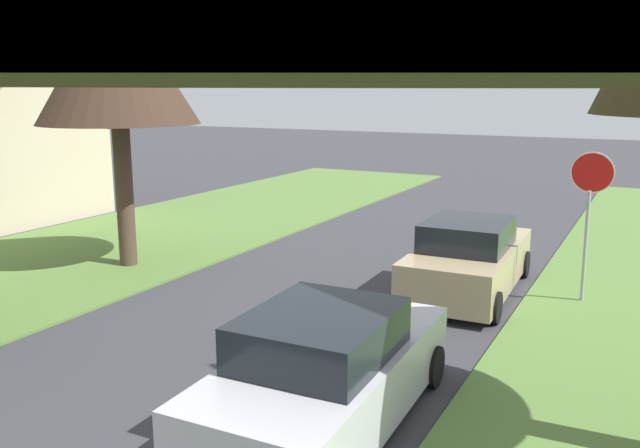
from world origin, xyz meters
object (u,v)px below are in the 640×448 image
object	(u,v)px
street_tree_left_mid_b	(116,57)
parked_sedan_tan	(468,259)
stop_sign_far	(590,194)
parked_sedan_silver	(326,373)

from	to	relation	value
street_tree_left_mid_b	parked_sedan_tan	bearing A→B (deg)	13.01
stop_sign_far	parked_sedan_tan	distance (m)	2.67
street_tree_left_mid_b	parked_sedan_tan	world-z (taller)	street_tree_left_mid_b
street_tree_left_mid_b	parked_sedan_silver	size ratio (longest dim) A/B	1.44
stop_sign_far	street_tree_left_mid_b	bearing A→B (deg)	-167.49
street_tree_left_mid_b	parked_sedan_tan	distance (m)	8.98
stop_sign_far	street_tree_left_mid_b	world-z (taller)	street_tree_left_mid_b
parked_sedan_silver	parked_sedan_tan	xyz separation A→B (m)	(0.07, 6.27, 0.00)
stop_sign_far	parked_sedan_silver	world-z (taller)	stop_sign_far
stop_sign_far	parked_sedan_silver	bearing A→B (deg)	-108.76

